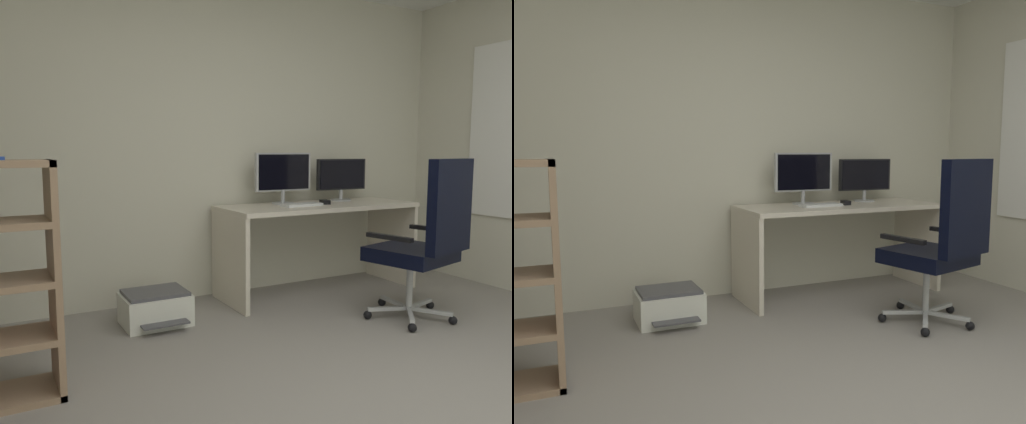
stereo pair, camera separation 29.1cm
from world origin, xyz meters
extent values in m
cube|color=beige|center=(0.00, 2.67, 1.27)|extent=(4.55, 0.10, 2.54)
cube|color=beige|center=(0.81, 2.27, 0.73)|extent=(1.66, 0.62, 0.04)
cube|color=beige|center=(0.00, 2.27, 0.35)|extent=(0.04, 0.60, 0.71)
cube|color=beige|center=(1.62, 2.27, 0.35)|extent=(0.04, 0.60, 0.71)
cylinder|color=#B2B5B7|center=(0.56, 2.42, 0.75)|extent=(0.18, 0.18, 0.01)
cylinder|color=#B2B5B7|center=(0.56, 2.42, 0.81)|extent=(0.03, 0.03, 0.11)
cube|color=#B7BABC|center=(0.56, 2.42, 1.01)|extent=(0.51, 0.04, 0.31)
cube|color=black|center=(0.56, 2.39, 1.01)|extent=(0.47, 0.01, 0.29)
cylinder|color=#B2B5B7|center=(1.16, 2.42, 0.75)|extent=(0.18, 0.18, 0.01)
cylinder|color=#B2B5B7|center=(1.16, 2.42, 0.81)|extent=(0.03, 0.03, 0.10)
cube|color=black|center=(1.16, 2.42, 0.98)|extent=(0.49, 0.06, 0.27)
cube|color=black|center=(1.16, 2.39, 0.98)|extent=(0.46, 0.03, 0.25)
cube|color=silver|center=(0.61, 2.21, 0.75)|extent=(0.35, 0.15, 0.02)
cube|color=black|center=(0.86, 2.24, 0.76)|extent=(0.08, 0.11, 0.03)
cube|color=#B7BABC|center=(1.14, 1.44, 0.07)|extent=(0.30, 0.10, 0.02)
sphere|color=black|center=(1.29, 1.48, 0.03)|extent=(0.06, 0.06, 0.06)
cube|color=#B7BABC|center=(1.01, 1.55, 0.07)|extent=(0.05, 0.30, 0.02)
sphere|color=black|center=(1.02, 1.70, 0.03)|extent=(0.06, 0.06, 0.06)
cube|color=#B7BABC|center=(0.86, 1.46, 0.07)|extent=(0.29, 0.14, 0.02)
sphere|color=black|center=(0.72, 1.52, 0.03)|extent=(0.06, 0.06, 0.06)
cube|color=#B7BABC|center=(0.90, 1.29, 0.07)|extent=(0.22, 0.25, 0.02)
sphere|color=black|center=(0.80, 1.18, 0.03)|extent=(0.06, 0.06, 0.06)
cube|color=#B7BABC|center=(1.07, 1.28, 0.07)|extent=(0.18, 0.27, 0.02)
sphere|color=black|center=(1.15, 1.15, 0.03)|extent=(0.06, 0.06, 0.06)
cylinder|color=#B7BABC|center=(1.00, 1.41, 0.24)|extent=(0.04, 0.04, 0.34)
cube|color=black|center=(1.00, 1.41, 0.46)|extent=(0.61, 0.60, 0.10)
cube|color=black|center=(1.06, 1.14, 0.82)|extent=(0.47, 0.18, 0.62)
cube|color=black|center=(0.73, 1.34, 0.61)|extent=(0.12, 0.34, 0.03)
cube|color=black|center=(1.26, 1.47, 0.61)|extent=(0.12, 0.34, 0.03)
cube|color=#99795D|center=(-1.35, 1.42, 0.57)|extent=(0.03, 0.32, 1.14)
cube|color=white|center=(-0.63, 2.13, 0.10)|extent=(0.44, 0.34, 0.21)
cube|color=#4C4C51|center=(-0.63, 2.13, 0.22)|extent=(0.41, 0.31, 0.02)
cube|color=#4C4C51|center=(-0.63, 1.92, 0.06)|extent=(0.31, 0.10, 0.01)
camera|label=1|loc=(-1.64, -1.18, 1.19)|focal=35.82mm
camera|label=2|loc=(-1.37, -1.30, 1.19)|focal=35.82mm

